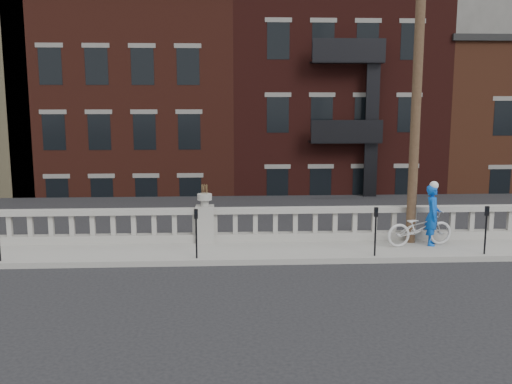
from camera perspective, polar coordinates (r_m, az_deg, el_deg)
ground at (r=13.68m, az=-5.69°, el=-9.68°), size 120.00×120.00×0.00m
sidewalk at (r=16.52m, az=-5.21°, el=-6.04°), size 32.00×2.20×0.15m
balustrade at (r=17.30m, az=-5.12°, el=-3.39°), size 28.00×0.34×1.03m
planter_pedestal at (r=17.26m, az=-5.13°, el=-2.78°), size 0.55×0.55×1.76m
lower_level at (r=36.00m, az=-3.16°, el=6.46°), size 80.00×44.00×20.80m
utility_pole at (r=17.43m, az=15.87°, el=11.60°), size 1.60×0.28×10.00m
parking_meter_c at (r=15.48m, az=-6.00°, el=-3.59°), size 0.10×0.09×1.36m
parking_meter_d at (r=15.98m, az=11.87°, el=-3.33°), size 0.10×0.09×1.36m
parking_meter_e at (r=17.04m, az=22.03°, el=-3.03°), size 0.10×0.09×1.36m
bicycle at (r=17.47m, az=16.05°, el=-3.45°), size 2.13×1.06×1.07m
cyclist at (r=17.59m, az=17.23°, el=-2.21°), size 0.62×0.76×1.80m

